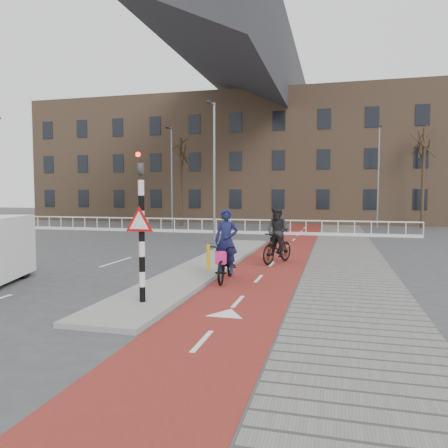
# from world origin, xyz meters

# --- Properties ---
(ground) EXTENTS (120.00, 120.00, 0.00)m
(ground) POSITION_xyz_m (0.00, 0.00, 0.00)
(ground) COLOR #38383A
(ground) RESTS_ON ground
(bike_lane) EXTENTS (2.50, 60.00, 0.01)m
(bike_lane) POSITION_xyz_m (1.50, 10.00, 0.01)
(bike_lane) COLOR maroon
(bike_lane) RESTS_ON ground
(sidewalk) EXTENTS (3.00, 60.00, 0.01)m
(sidewalk) POSITION_xyz_m (4.30, 10.00, 0.01)
(sidewalk) COLOR slate
(sidewalk) RESTS_ON ground
(curb_island) EXTENTS (1.80, 16.00, 0.12)m
(curb_island) POSITION_xyz_m (-0.70, 4.00, 0.06)
(curb_island) COLOR gray
(curb_island) RESTS_ON ground
(traffic_signal) EXTENTS (0.80, 0.80, 3.68)m
(traffic_signal) POSITION_xyz_m (-0.60, -2.02, 1.99)
(traffic_signal) COLOR black
(traffic_signal) RESTS_ON curb_island
(bollard) EXTENTS (0.12, 0.12, 0.86)m
(bollard) POSITION_xyz_m (-0.31, 2.55, 0.55)
(bollard) COLOR yellow
(bollard) RESTS_ON curb_island
(cyclist_near) EXTENTS (0.86, 2.20, 2.22)m
(cyclist_near) POSITION_xyz_m (0.60, 1.43, 0.75)
(cyclist_near) COLOR black
(cyclist_near) RESTS_ON bike_lane
(cyclist_far) EXTENTS (1.35, 2.12, 2.18)m
(cyclist_far) POSITION_xyz_m (1.68, 5.21, 0.91)
(cyclist_far) COLOR black
(cyclist_far) RESTS_ON bike_lane
(railing) EXTENTS (28.00, 0.10, 0.99)m
(railing) POSITION_xyz_m (-5.00, 17.00, 0.31)
(railing) COLOR silver
(railing) RESTS_ON ground
(townhouse_row) EXTENTS (46.00, 10.00, 15.90)m
(townhouse_row) POSITION_xyz_m (-3.00, 32.00, 7.81)
(townhouse_row) COLOR #7F6047
(townhouse_row) RESTS_ON ground
(tree_mid) EXTENTS (0.30, 0.30, 7.26)m
(tree_mid) POSITION_xyz_m (-8.67, 22.91, 3.63)
(tree_mid) COLOR #332516
(tree_mid) RESTS_ON ground
(tree_right) EXTENTS (0.24, 0.24, 7.75)m
(tree_right) POSITION_xyz_m (10.40, 25.48, 3.87)
(tree_right) COLOR #332516
(tree_right) RESTS_ON ground
(streetlight_near) EXTENTS (0.12, 0.12, 7.38)m
(streetlight_near) POSITION_xyz_m (-2.37, 10.73, 3.69)
(streetlight_near) COLOR slate
(streetlight_near) RESTS_ON ground
(streetlight_left) EXTENTS (0.12, 0.12, 7.90)m
(streetlight_left) POSITION_xyz_m (-8.89, 21.48, 3.95)
(streetlight_left) COLOR slate
(streetlight_left) RESTS_ON ground
(streetlight_right) EXTENTS (0.12, 0.12, 7.63)m
(streetlight_right) POSITION_xyz_m (6.86, 22.80, 3.82)
(streetlight_right) COLOR slate
(streetlight_right) RESTS_ON ground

